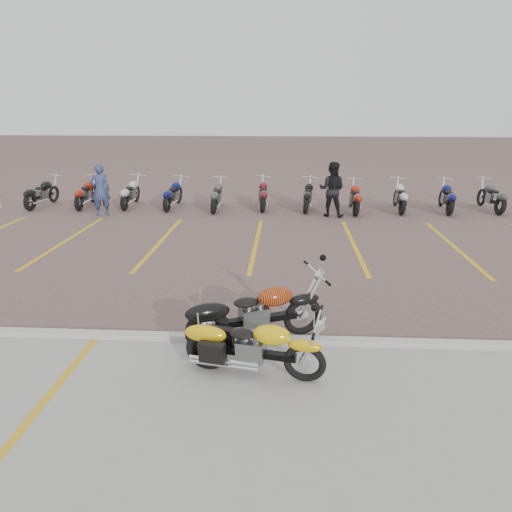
{
  "coord_description": "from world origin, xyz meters",
  "views": [
    {
      "loc": [
        0.8,
        -9.35,
        3.76
      ],
      "look_at": [
        0.22,
        0.38,
        0.75
      ],
      "focal_mm": 35.0,
      "sensor_mm": 36.0,
      "label": 1
    }
  ],
  "objects_px": {
    "flame_cruiser": "(252,316)",
    "person_a": "(100,190)",
    "person_b": "(332,189)",
    "yellow_cruiser": "(251,348)"
  },
  "relations": [
    {
      "from": "flame_cruiser",
      "to": "person_a",
      "type": "distance_m",
      "value": 10.97
    },
    {
      "from": "person_b",
      "to": "person_a",
      "type": "bearing_deg",
      "value": 17.39
    },
    {
      "from": "yellow_cruiser",
      "to": "flame_cruiser",
      "type": "xyz_separation_m",
      "value": [
        -0.05,
        0.98,
        0.05
      ]
    },
    {
      "from": "yellow_cruiser",
      "to": "flame_cruiser",
      "type": "bearing_deg",
      "value": 104.65
    },
    {
      "from": "flame_cruiser",
      "to": "person_b",
      "type": "bearing_deg",
      "value": 55.47
    },
    {
      "from": "flame_cruiser",
      "to": "person_b",
      "type": "relative_size",
      "value": 1.18
    },
    {
      "from": "person_a",
      "to": "person_b",
      "type": "distance_m",
      "value": 7.92
    },
    {
      "from": "person_a",
      "to": "person_b",
      "type": "xyz_separation_m",
      "value": [
        7.91,
        0.36,
        0.04
      ]
    },
    {
      "from": "person_a",
      "to": "person_b",
      "type": "relative_size",
      "value": 0.96
    },
    {
      "from": "yellow_cruiser",
      "to": "person_a",
      "type": "height_order",
      "value": "person_a"
    }
  ]
}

